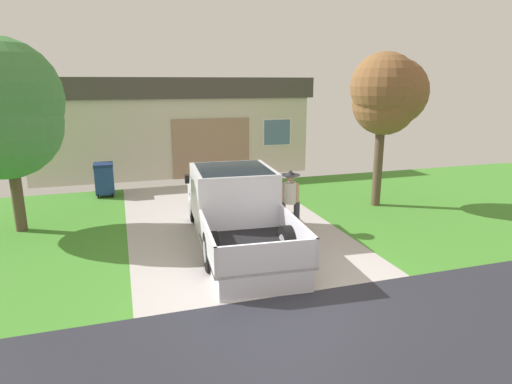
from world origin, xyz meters
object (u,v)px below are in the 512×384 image
at_px(front_yard_tree, 1,110).
at_px(person_with_hat, 290,197).
at_px(neighbor_tree, 388,94).
at_px(wheeled_trash_bin, 104,178).
at_px(house_with_garage, 168,122).
at_px(pickup_truck, 235,208).
at_px(handbag, 295,231).

bearing_deg(front_yard_tree, person_with_hat, -17.33).
relative_size(neighbor_tree, wheeled_trash_bin, 4.13).
bearing_deg(neighbor_tree, wheeled_trash_bin, 154.45).
bearing_deg(person_with_hat, house_with_garage, -61.52).
distance_m(house_with_garage, neighbor_tree, 10.16).
xyz_separation_m(house_with_garage, neighbor_tree, (5.29, -8.56, 1.39)).
height_order(neighbor_tree, wheeled_trash_bin, neighbor_tree).
relative_size(house_with_garage, front_yard_tree, 2.35).
height_order(house_with_garage, neighbor_tree, neighbor_tree).
distance_m(person_with_hat, neighbor_tree, 4.46).
xyz_separation_m(pickup_truck, house_with_garage, (-0.39, 9.92, 1.19)).
distance_m(pickup_truck, neighbor_tree, 5.70).
height_order(handbag, house_with_garage, house_with_garage).
xyz_separation_m(handbag, neighbor_tree, (3.45, 1.66, 3.20)).
relative_size(house_with_garage, neighbor_tree, 2.46).
distance_m(pickup_truck, person_with_hat, 1.42).
bearing_deg(wheeled_trash_bin, neighbor_tree, -25.55).
height_order(pickup_truck, front_yard_tree, front_yard_tree).
xyz_separation_m(house_with_garage, front_yard_tree, (-4.70, -7.89, 1.09)).
bearing_deg(neighbor_tree, person_with_hat, -158.77).
relative_size(front_yard_tree, wheeled_trash_bin, 4.32).
xyz_separation_m(pickup_truck, handbag, (1.45, -0.31, -0.62)).
xyz_separation_m(front_yard_tree, wheeled_trash_bin, (2.02, 3.14, -2.44)).
relative_size(person_with_hat, wheeled_trash_bin, 1.46).
xyz_separation_m(pickup_truck, front_yard_tree, (-5.09, 2.03, 2.29)).
bearing_deg(house_with_garage, front_yard_tree, -120.77).
relative_size(front_yard_tree, neighbor_tree, 1.05).
xyz_separation_m(handbag, house_with_garage, (-1.84, 10.23, 1.82)).
bearing_deg(handbag, person_with_hat, 97.15).
height_order(pickup_truck, neighbor_tree, neighbor_tree).
bearing_deg(handbag, neighbor_tree, 25.69).
bearing_deg(pickup_truck, handbag, -7.89).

